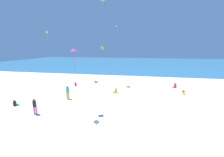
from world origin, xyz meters
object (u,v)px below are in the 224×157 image
person_3 (15,104)px  person_0 (76,84)px  beach_chair_near_camera (96,81)px  person_2 (35,106)px  kite_magenta (74,50)px  kite_yellow (102,48)px  cooler_box (101,115)px  person_6 (175,86)px  person_4 (183,92)px  kite_pink (117,26)px  kite_orange (46,32)px  person_1 (116,91)px  person_5 (68,92)px  kite_purple (110,37)px

person_3 → person_0: bearing=31.0°
beach_chair_near_camera → person_2: person_2 is taller
kite_magenta → kite_yellow: kite_yellow is taller
cooler_box → person_6: person_6 is taller
kite_magenta → kite_yellow: 24.67m
person_4 → person_6: size_ratio=0.89×
kite_pink → kite_orange: (-11.21, -10.45, -2.22)m
person_3 → kite_orange: (-3.27, 11.31, 8.88)m
person_3 → person_6: size_ratio=0.84×
person_4 → person_6: person_6 is taller
person_0 → person_3: bearing=-57.3°
person_1 → person_4: bearing=175.4°
person_6 → kite_yellow: size_ratio=0.45×
person_5 → kite_magenta: size_ratio=1.01×
person_2 → person_3: 3.95m
person_6 → person_2: bearing=-6.3°
cooler_box → person_6: (9.32, 11.22, 0.19)m
beach_chair_near_camera → person_5: (-0.81, -8.83, 0.70)m
cooler_box → person_0: size_ratio=0.75×
kite_magenta → kite_purple: size_ratio=1.01×
person_1 → kite_purple: (-4.21, 17.04, 8.77)m
cooler_box → person_2: person_2 is taller
beach_chair_near_camera → kite_pink: size_ratio=0.58×
person_6 → cooler_box: bearing=6.3°
kite_purple → kite_orange: kite_purple is taller
person_0 → cooler_box: bearing=-2.8°
beach_chair_near_camera → person_3: (-5.59, -11.69, -0.03)m
beach_chair_near_camera → person_2: (-1.94, -13.05, 0.61)m
person_6 → kite_purple: 20.33m
person_2 → kite_purple: bearing=146.3°
beach_chair_near_camera → cooler_box: 12.99m
cooler_box → kite_yellow: bearing=103.8°
person_0 → kite_yellow: size_ratio=0.39×
kite_pink → kite_magenta: bearing=-90.1°
person_2 → person_6: size_ratio=1.88×
person_0 → person_2: person_2 is taller
person_6 → kite_orange: 24.15m
person_6 → kite_purple: (-13.20, 12.74, 8.75)m
cooler_box → person_4: person_4 is taller
beach_chair_near_camera → person_0: bearing=-152.8°
person_6 → kite_magenta: kite_magenta is taller
person_2 → kite_yellow: 25.16m
kite_orange → kite_pink: bearing=43.0°
person_2 → kite_magenta: (4.25, 0.20, 5.15)m
person_3 → kite_pink: (7.94, 21.76, 11.10)m
person_1 → person_4: person_1 is taller
person_6 → kite_pink: (-11.26, 11.10, 11.05)m
person_1 → person_6: person_6 is taller
person_2 → kite_orange: 16.62m
person_5 → kite_purple: 22.10m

